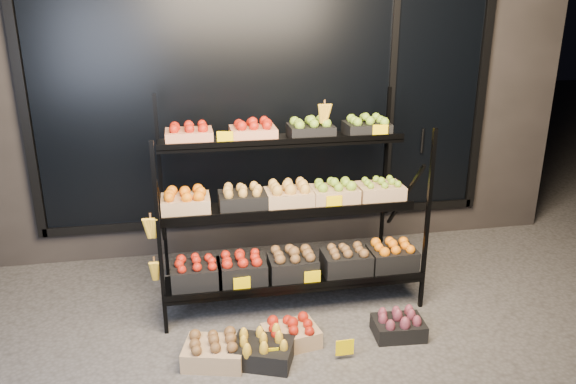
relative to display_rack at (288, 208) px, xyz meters
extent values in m
plane|color=#514F4C|center=(0.01, -0.60, -0.79)|extent=(24.00, 24.00, 0.00)
cube|color=#2D2826|center=(0.01, 2.00, 0.96)|extent=(6.00, 2.00, 3.50)
cube|color=black|center=(0.01, 0.98, 0.76)|extent=(4.20, 0.04, 2.40)
cube|color=black|center=(0.01, 0.96, -0.45)|extent=(4.30, 0.06, 0.08)
cube|color=black|center=(-2.14, 0.96, 0.76)|extent=(0.08, 0.06, 2.50)
cube|color=black|center=(2.16, 0.96, 0.76)|extent=(0.08, 0.06, 2.50)
cube|color=black|center=(1.21, 0.96, 0.76)|extent=(0.06, 0.06, 2.50)
cylinder|color=black|center=(1.56, 0.93, 0.26)|extent=(0.02, 0.02, 0.25)
cube|color=black|center=(-1.02, -0.42, -0.04)|extent=(0.03, 0.03, 1.50)
cube|color=black|center=(1.03, -0.42, -0.04)|extent=(0.03, 0.03, 1.50)
cube|color=black|center=(-1.02, 0.55, 0.04)|extent=(0.03, 0.03, 1.66)
cube|color=black|center=(1.03, 0.55, 0.04)|extent=(0.03, 0.03, 1.66)
cube|color=black|center=(0.01, -0.25, -0.52)|extent=(2.05, 0.42, 0.03)
cube|color=black|center=(0.01, -0.45, -0.49)|extent=(2.05, 0.02, 0.05)
cube|color=black|center=(0.01, 0.05, -0.02)|extent=(2.05, 0.40, 0.03)
cube|color=black|center=(0.01, -0.14, 0.01)|extent=(2.05, 0.02, 0.05)
cube|color=black|center=(0.01, 0.35, 0.48)|extent=(2.05, 0.40, 0.03)
cube|color=black|center=(0.01, 0.16, 0.51)|extent=(2.05, 0.02, 0.05)
cube|color=tan|center=(-0.75, 0.35, 0.55)|extent=(0.38, 0.28, 0.11)
ellipsoid|color=#B7130D|center=(-0.75, 0.35, 0.63)|extent=(0.32, 0.24, 0.07)
cube|color=tan|center=(-0.23, 0.35, 0.55)|extent=(0.38, 0.28, 0.11)
ellipsoid|color=#B7130D|center=(-0.23, 0.35, 0.63)|extent=(0.32, 0.24, 0.07)
cube|color=black|center=(0.27, 0.35, 0.55)|extent=(0.38, 0.28, 0.11)
ellipsoid|color=#80AE2B|center=(0.27, 0.35, 0.63)|extent=(0.32, 0.24, 0.07)
cube|color=black|center=(0.76, 0.35, 0.55)|extent=(0.38, 0.28, 0.11)
ellipsoid|color=#80AE2B|center=(0.76, 0.35, 0.63)|extent=(0.32, 0.24, 0.07)
cube|color=tan|center=(-0.82, 0.05, 0.06)|extent=(0.38, 0.28, 0.14)
ellipsoid|color=orange|center=(-0.82, 0.05, 0.16)|extent=(0.32, 0.24, 0.07)
cube|color=black|center=(-0.36, 0.05, 0.06)|extent=(0.38, 0.28, 0.14)
ellipsoid|color=gold|center=(-0.36, 0.05, 0.16)|extent=(0.32, 0.24, 0.07)
cube|color=tan|center=(0.02, 0.05, 0.06)|extent=(0.38, 0.28, 0.14)
ellipsoid|color=gold|center=(0.02, 0.05, 0.16)|extent=(0.32, 0.24, 0.07)
cube|color=tan|center=(0.41, 0.05, 0.06)|extent=(0.38, 0.28, 0.14)
ellipsoid|color=#80AE2B|center=(0.41, 0.05, 0.16)|extent=(0.32, 0.24, 0.07)
cube|color=tan|center=(0.80, 0.05, 0.06)|extent=(0.38, 0.28, 0.14)
ellipsoid|color=#80AE2B|center=(0.80, 0.05, 0.16)|extent=(0.32, 0.24, 0.07)
cube|color=black|center=(-0.77, -0.25, -0.42)|extent=(0.38, 0.28, 0.18)
ellipsoid|color=#B7130D|center=(-0.77, -0.25, -0.30)|extent=(0.32, 0.24, 0.07)
cube|color=black|center=(-0.42, -0.25, -0.42)|extent=(0.38, 0.28, 0.18)
ellipsoid|color=#B7130D|center=(-0.42, -0.25, -0.30)|extent=(0.32, 0.24, 0.07)
cube|color=black|center=(-0.01, -0.25, -0.42)|extent=(0.38, 0.28, 0.18)
ellipsoid|color=brown|center=(-0.01, -0.25, -0.30)|extent=(0.32, 0.24, 0.07)
cube|color=black|center=(0.44, -0.25, -0.42)|extent=(0.38, 0.28, 0.18)
ellipsoid|color=brown|center=(0.44, -0.25, -0.30)|extent=(0.32, 0.24, 0.07)
cube|color=black|center=(0.83, -0.25, -0.42)|extent=(0.38, 0.28, 0.18)
ellipsoid|color=orange|center=(0.83, -0.25, -0.30)|extent=(0.32, 0.24, 0.07)
ellipsoid|color=yellow|center=(-1.07, -0.40, 0.16)|extent=(0.14, 0.08, 0.22)
ellipsoid|color=yellow|center=(-1.07, -0.40, -0.18)|extent=(0.14, 0.08, 0.22)
ellipsoid|color=yellow|center=(0.36, 0.25, 0.80)|extent=(0.14, 0.08, 0.22)
cube|color=#F9CD00|center=(0.36, -0.10, 0.05)|extent=(0.13, 0.01, 0.12)
cube|color=#F9CD00|center=(0.83, 0.20, 0.55)|extent=(0.13, 0.01, 0.12)
cube|color=#F9CD00|center=(-0.47, 0.20, 0.55)|extent=(0.13, 0.01, 0.12)
cube|color=#F9CD00|center=(-0.43, -0.40, -0.45)|extent=(0.13, 0.01, 0.12)
cube|color=#F9CD00|center=(0.12, -0.40, -0.45)|extent=(0.13, 0.01, 0.12)
cube|color=#F9CD00|center=(-0.32, -1.00, -0.73)|extent=(0.13, 0.01, 0.12)
cube|color=#F9CD00|center=(0.21, -1.00, -0.73)|extent=(0.13, 0.01, 0.12)
cube|color=tan|center=(-0.68, -0.85, -0.72)|extent=(0.48, 0.40, 0.14)
ellipsoid|color=brown|center=(-0.68, -0.85, -0.62)|extent=(0.40, 0.33, 0.07)
cube|color=black|center=(-0.35, -0.91, -0.72)|extent=(0.50, 0.44, 0.14)
ellipsoid|color=yellow|center=(-0.35, -0.91, -0.62)|extent=(0.42, 0.37, 0.07)
cube|color=tan|center=(-0.12, -0.74, -0.72)|extent=(0.43, 0.34, 0.13)
ellipsoid|color=#B7130D|center=(-0.12, -0.74, -0.63)|extent=(0.36, 0.29, 0.07)
cube|color=black|center=(0.70, -0.78, -0.72)|extent=(0.39, 0.30, 0.13)
ellipsoid|color=brown|center=(0.70, -0.78, -0.63)|extent=(0.33, 0.25, 0.07)
camera|label=1|loc=(-0.81, -4.21, 1.62)|focal=35.00mm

